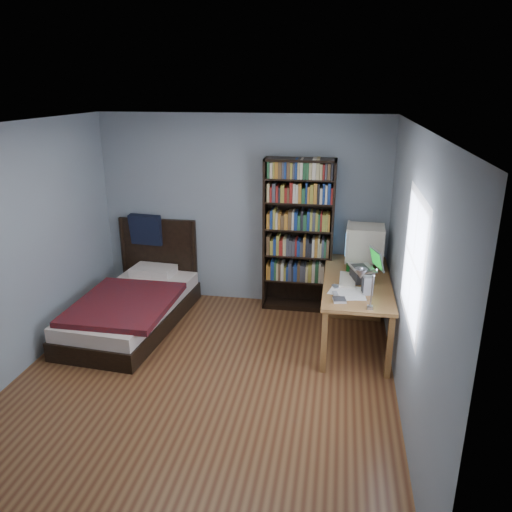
% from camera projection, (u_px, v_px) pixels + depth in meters
% --- Properties ---
extents(room, '(4.20, 4.24, 2.50)m').
position_uv_depth(room, '(202.00, 265.00, 4.61)').
color(room, '#542C18').
rests_on(room, ground).
extents(desk, '(0.75, 1.74, 0.73)m').
position_uv_depth(desk, '(355.00, 288.00, 6.23)').
color(desk, brown).
rests_on(desk, floor).
extents(crt_monitor, '(0.46, 0.43, 0.51)m').
position_uv_depth(crt_monitor, '(364.00, 243.00, 6.00)').
color(crt_monitor, beige).
rests_on(crt_monitor, desk).
extents(laptop, '(0.40, 0.37, 0.38)m').
position_uv_depth(laptop, '(364.00, 272.00, 5.60)').
color(laptop, '#2D2D30').
rests_on(laptop, desk).
extents(desk_lamp, '(0.22, 0.49, 0.57)m').
position_uv_depth(desk_lamp, '(363.00, 277.00, 4.47)').
color(desk_lamp, '#99999E').
rests_on(desk_lamp, desk).
extents(keyboard, '(0.19, 0.45, 0.04)m').
position_uv_depth(keyboard, '(347.00, 280.00, 5.62)').
color(keyboard, beige).
rests_on(keyboard, desk).
extents(speaker, '(0.11, 0.11, 0.20)m').
position_uv_depth(speaker, '(368.00, 285.00, 5.25)').
color(speaker, '#98989B').
rests_on(speaker, desk).
extents(soda_can, '(0.07, 0.07, 0.13)m').
position_uv_depth(soda_can, '(349.00, 268.00, 5.84)').
color(soda_can, '#083407').
rests_on(soda_can, desk).
extents(mouse, '(0.06, 0.11, 0.04)m').
position_uv_depth(mouse, '(357.00, 269.00, 5.96)').
color(mouse, silver).
rests_on(mouse, desk).
extents(phone_silver, '(0.09, 0.12, 0.02)m').
position_uv_depth(phone_silver, '(336.00, 287.00, 5.44)').
color(phone_silver, '#BCBDC1').
rests_on(phone_silver, desk).
extents(phone_grey, '(0.07, 0.10, 0.02)m').
position_uv_depth(phone_grey, '(335.00, 293.00, 5.27)').
color(phone_grey, '#98989B').
rests_on(phone_grey, desk).
extents(external_drive, '(0.15, 0.15, 0.03)m').
position_uv_depth(external_drive, '(339.00, 300.00, 5.10)').
color(external_drive, '#98989B').
rests_on(external_drive, desk).
extents(bookshelf, '(0.89, 0.30, 1.98)m').
position_uv_depth(bookshelf, '(298.00, 236.00, 6.39)').
color(bookshelf, black).
rests_on(bookshelf, floor).
extents(bed, '(1.18, 2.14, 1.16)m').
position_uv_depth(bed, '(134.00, 304.00, 6.19)').
color(bed, black).
rests_on(bed, floor).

